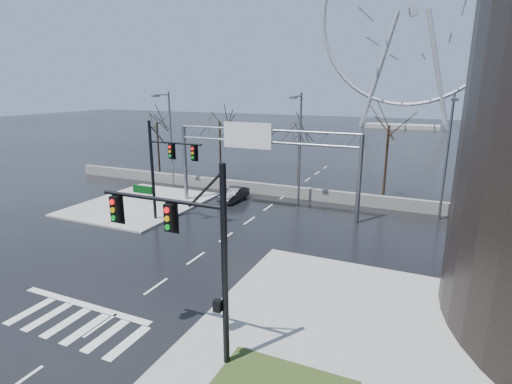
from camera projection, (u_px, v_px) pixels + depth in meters
The scene contains 17 objects.
ground at pixel (156, 286), 21.66m from camera, with size 260.00×260.00×0.00m, color black.
sidewalk_right_ext at pixel (348, 307), 19.46m from camera, with size 12.00×10.00×0.15m, color gray.
sidewalk_far at pixel (141, 204), 36.57m from camera, with size 10.00×12.00×0.15m, color gray.
barrier_wall at pixel (284, 191), 39.16m from camera, with size 52.00×0.50×1.10m, color slate.
signal_mast_near at pixel (192, 243), 14.82m from camera, with size 5.52×0.41×8.00m.
signal_mast_far at pixel (163, 163), 30.64m from camera, with size 4.72×0.41×8.00m.
sign_gantry at pixel (260, 151), 33.67m from camera, with size 16.36×0.40×7.60m.
streetlight_left at pixel (169, 133), 40.91m from camera, with size 0.50×2.55×10.00m.
streetlight_mid at pixel (299, 140), 35.38m from camera, with size 0.50×2.55×10.00m.
streetlight_right at pixel (448, 148), 30.64m from camera, with size 0.50×2.55×10.00m.
tree_far_left at pixel (157, 128), 48.51m from camera, with size 3.50×3.50×7.00m.
tree_left at pixel (220, 128), 44.41m from camera, with size 3.75×3.75×7.50m.
tree_center at pixel (299, 139), 41.94m from camera, with size 3.25×3.25×6.50m.
tree_right at pixel (388, 134), 37.24m from camera, with size 3.90×3.90×7.80m.
tree_far_right at pixel (484, 147), 34.73m from camera, with size 3.40×3.40×6.80m.
ferris_wheel at pixel (412, 20), 96.77m from camera, with size 45.00×6.00×50.91m.
car at pixel (234, 194), 37.67m from camera, with size 1.35×3.86×1.27m, color black.
Camera 1 is at (12.98, -15.68, 10.52)m, focal length 28.00 mm.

